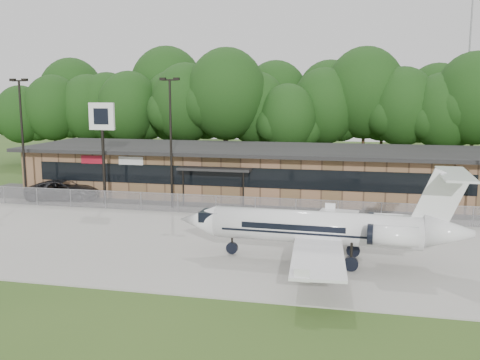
% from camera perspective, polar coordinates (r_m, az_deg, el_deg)
% --- Properties ---
extents(ground, '(160.00, 160.00, 0.00)m').
position_cam_1_polar(ground, '(26.25, -9.12, -11.07)').
color(ground, '#2C4C1B').
rests_on(ground, ground).
extents(apron, '(64.00, 18.00, 0.08)m').
position_cam_1_polar(apron, '(33.43, -4.05, -6.43)').
color(apron, '#9E9B93').
rests_on(apron, ground).
extents(parking_lot, '(50.00, 9.00, 0.06)m').
position_cam_1_polar(parking_lot, '(44.26, 0.19, -2.51)').
color(parking_lot, '#383835').
rests_on(parking_lot, ground).
extents(terminal, '(41.00, 11.65, 4.30)m').
position_cam_1_polar(terminal, '(48.17, 1.32, 1.05)').
color(terminal, '#8C6446').
rests_on(terminal, ground).
extents(fence, '(46.00, 0.04, 1.52)m').
position_cam_1_polar(fence, '(39.81, -1.19, -2.75)').
color(fence, gray).
rests_on(fence, ground).
extents(treeline, '(72.00, 12.00, 15.00)m').
position_cam_1_polar(treeline, '(65.50, 4.45, 7.88)').
color(treeline, '#133310').
rests_on(treeline, ground).
extents(radio_mast, '(0.20, 0.20, 25.00)m').
position_cam_1_polar(radio_mast, '(72.04, 23.18, 11.28)').
color(radio_mast, gray).
rests_on(radio_mast, ground).
extents(light_pole_left, '(1.55, 0.30, 10.23)m').
position_cam_1_polar(light_pole_left, '(47.95, -22.23, 4.89)').
color(light_pole_left, black).
rests_on(light_pole_left, ground).
extents(light_pole_mid, '(1.55, 0.30, 10.23)m').
position_cam_1_polar(light_pole_mid, '(41.94, -7.40, 4.97)').
color(light_pole_mid, black).
rests_on(light_pole_mid, ground).
extents(business_jet, '(15.72, 13.97, 5.30)m').
position_cam_1_polar(business_jet, '(28.99, 9.16, -5.18)').
color(business_jet, white).
rests_on(business_jet, ground).
extents(suv, '(6.57, 3.94, 1.71)m').
position_cam_1_polar(suv, '(48.08, -18.33, -1.04)').
color(suv, '#343336').
rests_on(suv, ground).
extents(pole_sign, '(2.18, 0.33, 8.30)m').
position_cam_1_polar(pole_sign, '(44.54, -14.49, 5.48)').
color(pole_sign, black).
rests_on(pole_sign, ground).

